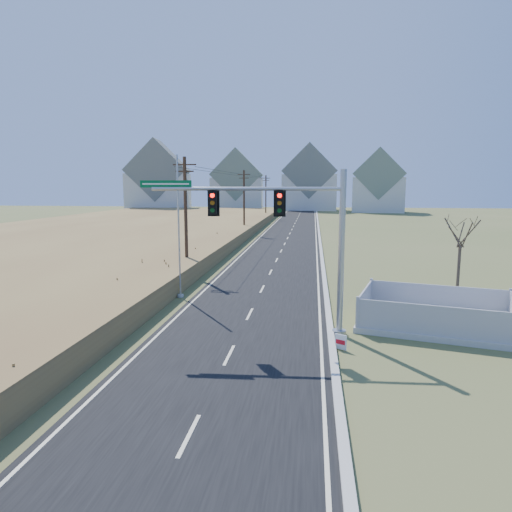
% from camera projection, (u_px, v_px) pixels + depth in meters
% --- Properties ---
extents(ground, '(260.00, 260.00, 0.00)m').
position_uv_depth(ground, '(237.00, 340.00, 20.31)').
color(ground, '#515B2C').
rests_on(ground, ground).
extents(road, '(8.00, 180.00, 0.06)m').
position_uv_depth(road, '(291.00, 231.00, 69.34)').
color(road, black).
rests_on(road, ground).
extents(curb, '(0.30, 180.00, 0.18)m').
position_uv_depth(curb, '(319.00, 231.00, 68.82)').
color(curb, '#B2AFA8').
rests_on(curb, ground).
extents(reed_marsh, '(38.00, 110.00, 1.30)m').
position_uv_depth(reed_marsh, '(112.00, 231.00, 62.38)').
color(reed_marsh, olive).
rests_on(reed_marsh, ground).
extents(utility_pole_near, '(1.80, 0.26, 9.00)m').
position_uv_depth(utility_pole_near, '(186.00, 214.00, 35.10)').
color(utility_pole_near, '#422D1E').
rests_on(utility_pole_near, ground).
extents(utility_pole_mid, '(1.80, 0.26, 9.00)m').
position_uv_depth(utility_pole_mid, '(244.00, 201.00, 64.53)').
color(utility_pole_mid, '#422D1E').
rests_on(utility_pole_mid, ground).
extents(utility_pole_far, '(1.80, 0.26, 9.00)m').
position_uv_depth(utility_pole_far, '(266.00, 196.00, 93.95)').
color(utility_pole_far, '#422D1E').
rests_on(utility_pole_far, ground).
extents(condo_nw, '(17.69, 13.38, 19.05)m').
position_uv_depth(condo_nw, '(158.00, 183.00, 121.87)').
color(condo_nw, silver).
rests_on(condo_nw, ground).
extents(condo_nnw, '(14.93, 11.17, 17.03)m').
position_uv_depth(condo_nnw, '(237.00, 185.00, 127.38)').
color(condo_nnw, silver).
rests_on(condo_nnw, ground).
extents(condo_n, '(15.27, 10.20, 18.54)m').
position_uv_depth(condo_n, '(309.00, 183.00, 128.75)').
color(condo_n, silver).
rests_on(condo_n, ground).
extents(condo_ne, '(14.12, 10.51, 16.52)m').
position_uv_depth(condo_ne, '(378.00, 186.00, 118.81)').
color(condo_ne, silver).
rests_on(condo_ne, ground).
extents(traffic_signal_mast, '(9.46, 0.81, 7.53)m').
position_uv_depth(traffic_signal_mast, '(299.00, 235.00, 20.53)').
color(traffic_signal_mast, '#9EA0A5').
rests_on(traffic_signal_mast, ground).
extents(fence_enclosure, '(8.11, 6.49, 1.64)m').
position_uv_depth(fence_enclosure, '(436.00, 321.00, 22.12)').
color(fence_enclosure, '#B7B5AD').
rests_on(fence_enclosure, ground).
extents(open_sign, '(0.47, 0.30, 0.64)m').
position_uv_depth(open_sign, '(341.00, 342.00, 19.06)').
color(open_sign, white).
rests_on(open_sign, ground).
extents(flagpole, '(0.39, 0.39, 8.63)m').
position_uv_depth(flagpole, '(179.00, 242.00, 27.62)').
color(flagpole, '#B7B5AD').
rests_on(flagpole, ground).
extents(bare_tree, '(2.07, 2.07, 5.49)m').
position_uv_depth(bare_tree, '(461.00, 230.00, 24.77)').
color(bare_tree, '#4C3F33').
rests_on(bare_tree, ground).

